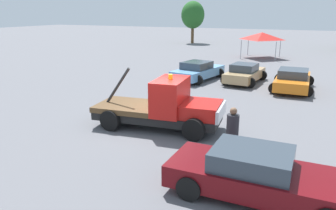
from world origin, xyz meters
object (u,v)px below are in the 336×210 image
parked_car_tan (245,73)px  canopy_tent_red (262,36)px  parked_car_skyblue (198,71)px  parked_car_orange (293,80)px  foreground_car (258,175)px  person_near_truck (232,130)px  tow_truck (165,107)px  tree_left (193,15)px

parked_car_tan → canopy_tent_red: 13.28m
parked_car_skyblue → parked_car_tan: size_ratio=1.14×
parked_car_tan → parked_car_orange: size_ratio=0.92×
foreground_car → person_near_truck: (-1.22, 1.97, 0.40)m
tow_truck → foreground_car: 5.93m
person_near_truck → canopy_tent_red: canopy_tent_red is taller
tow_truck → foreground_car: bearing=-46.7°
parked_car_skyblue → tree_left: (-10.36, 25.77, 3.52)m
parked_car_skyblue → foreground_car: bearing=-144.2°
parked_car_orange → canopy_tent_red: 14.74m
tow_truck → parked_car_orange: 10.60m
person_near_truck → parked_car_tan: person_near_truck is taller
foreground_car → parked_car_skyblue: size_ratio=0.98×
parked_car_tan → canopy_tent_red: size_ratio=1.25×
person_near_truck → parked_car_skyblue: size_ratio=0.37×
foreground_car → parked_car_skyblue: same height
tow_truck → parked_car_skyblue: size_ratio=1.13×
parked_car_skyblue → canopy_tent_red: 13.82m
foreground_car → parked_car_orange: (-0.33, 13.50, -0.00)m
tow_truck → parked_car_tan: size_ratio=1.28×
tow_truck → tree_left: tree_left is taller
foreground_car → canopy_tent_red: (-4.75, 27.46, 1.62)m
parked_car_orange → canopy_tent_red: bearing=16.0°
tow_truck → tree_left: size_ratio=0.90×
foreground_car → person_near_truck: bearing=121.2°
parked_car_skyblue → tree_left: 27.99m
person_near_truck → tree_left: size_ratio=0.29×
canopy_tent_red → tree_left: (-12.41, 12.19, 1.90)m
parked_car_skyblue → parked_car_tan: same height
parked_car_orange → foreground_car: bearing=179.8°
person_near_truck → tree_left: (-15.94, 37.68, 3.12)m
person_near_truck → parked_car_orange: 11.57m
parked_car_orange → tree_left: (-16.82, 26.15, 3.52)m
parked_car_tan → parked_car_orange: (3.20, -0.84, 0.00)m
person_near_truck → tree_left: bearing=-107.3°
canopy_tent_red → tree_left: tree_left is taller
parked_car_skyblue → canopy_tent_red: bearing=1.2°
person_near_truck → parked_car_orange: person_near_truck is taller
foreground_car → canopy_tent_red: 27.92m
parked_car_orange → parked_car_tan: bearing=73.7°
parked_car_orange → tow_truck: bearing=154.9°
person_near_truck → parked_car_skyblue: bearing=-105.1°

